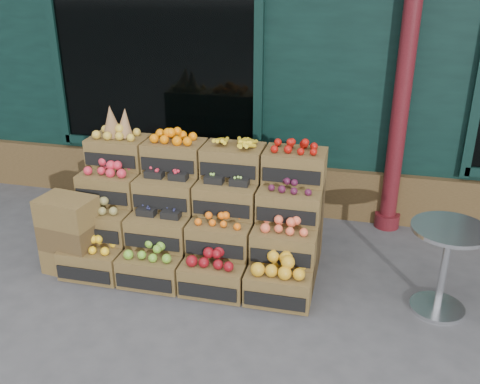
# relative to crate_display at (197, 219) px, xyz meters

# --- Properties ---
(ground) EXTENTS (60.00, 60.00, 0.00)m
(ground) POSITION_rel_crate_display_xyz_m (0.66, -0.80, -0.46)
(ground) COLOR #3E3E41
(ground) RESTS_ON ground
(crate_display) EXTENTS (2.41, 1.19, 1.50)m
(crate_display) POSITION_rel_crate_display_xyz_m (0.00, 0.00, 0.00)
(crate_display) COLOR brown
(crate_display) RESTS_ON ground
(spare_crates) EXTENTS (0.56, 0.42, 0.77)m
(spare_crates) POSITION_rel_crate_display_xyz_m (-1.13, -0.47, -0.08)
(spare_crates) COLOR brown
(spare_crates) RESTS_ON ground
(bistro_table) EXTENTS (0.64, 0.64, 0.80)m
(bistro_table) POSITION_rel_crate_display_xyz_m (2.29, -0.29, 0.04)
(bistro_table) COLOR silver
(bistro_table) RESTS_ON ground
(shopkeeper) EXTENTS (0.80, 0.56, 2.11)m
(shopkeeper) POSITION_rel_crate_display_xyz_m (-0.73, 2.10, 0.59)
(shopkeeper) COLOR #144923
(shopkeeper) RESTS_ON ground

